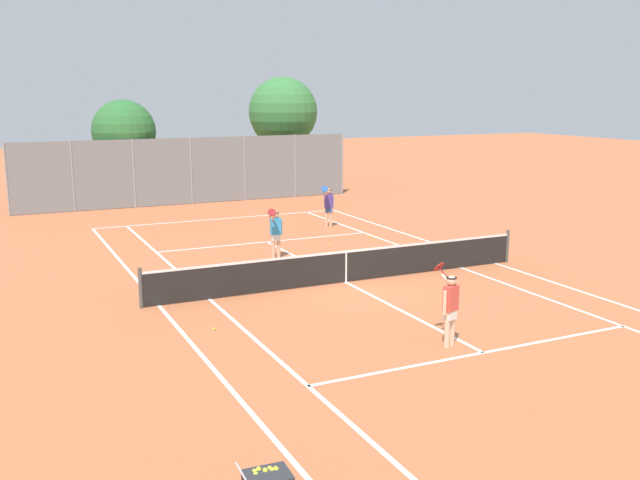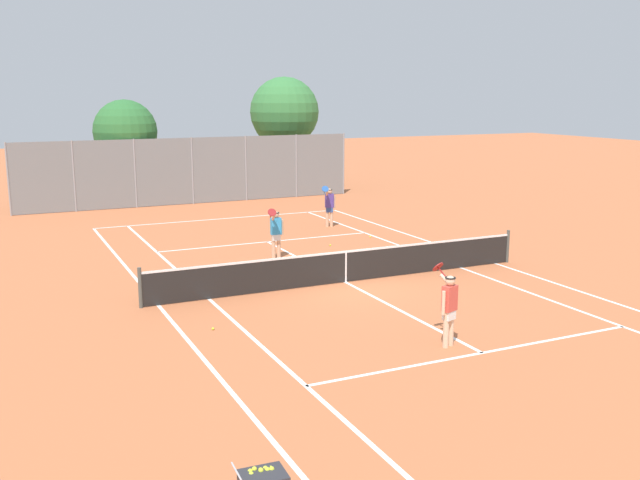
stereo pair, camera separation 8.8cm
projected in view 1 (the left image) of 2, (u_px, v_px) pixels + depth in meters
The scene contains 12 objects.
ground_plane at pixel (346, 282), 20.90m from camera, with size 120.00×120.00×0.00m, color #BC663D.
court_line_markings at pixel (346, 282), 20.90m from camera, with size 11.10×23.90×0.01m.
tennis_net at pixel (346, 265), 20.80m from camera, with size 12.00×0.10×1.07m.
player_near_side at pixel (450, 305), 15.46m from camera, with size 0.48×0.87×1.77m.
player_far_left at pixel (276, 231), 23.73m from camera, with size 0.73×0.72×1.77m.
player_far_right at pixel (329, 205), 29.34m from camera, with size 0.81×0.70×1.77m.
loose_tennis_ball_0 at pixel (330, 245), 25.83m from camera, with size 0.07×0.07×0.07m, color #D1DB33.
loose_tennis_ball_1 at pixel (214, 329), 16.68m from camera, with size 0.07×0.07×0.07m, color #D1DB33.
loose_tennis_ball_2 at pixel (370, 237), 27.37m from camera, with size 0.07×0.07×0.07m, color #D1DB33.
back_fence at pixel (191, 171), 35.34m from camera, with size 16.94×0.08×3.31m.
tree_behind_left at pixel (122, 134), 35.12m from camera, with size 3.13×3.13×5.14m.
tree_behind_right at pixel (281, 114), 40.48m from camera, with size 3.91×3.91×6.35m.
Camera 1 is at (-9.35, -17.94, 5.46)m, focal length 40.00 mm.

